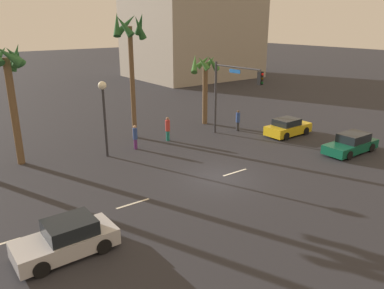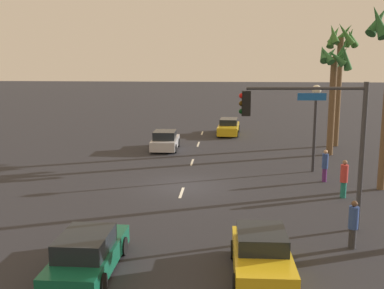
{
  "view_description": "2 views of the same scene",
  "coord_description": "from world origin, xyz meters",
  "px_view_note": "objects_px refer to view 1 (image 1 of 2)",
  "views": [
    {
      "loc": [
        -13.8,
        -15.98,
        9.01
      ],
      "look_at": [
        -1.15,
        1.2,
        2.0
      ],
      "focal_mm": 35.38,
      "sensor_mm": 36.0,
      "label": 1
    },
    {
      "loc": [
        24.32,
        2.29,
        6.81
      ],
      "look_at": [
        -0.21,
        0.42,
        2.24
      ],
      "focal_mm": 43.96,
      "sensor_mm": 36.0,
      "label": 2
    }
  ],
  "objects_px": {
    "car_3": "(67,239)",
    "building_1": "(192,37)",
    "palm_tree_1": "(130,43)",
    "palm_tree_0": "(205,73)",
    "traffic_signal": "(231,88)",
    "pedestrian_0": "(168,128)",
    "pedestrian_2": "(238,120)",
    "streetlamp": "(104,104)",
    "car_2": "(351,144)",
    "palm_tree_2": "(8,74)",
    "pedestrian_1": "(135,136)",
    "car_1": "(288,128)"
  },
  "relations": [
    {
      "from": "car_3",
      "to": "building_1",
      "type": "xyz_separation_m",
      "value": [
        34.42,
        38.22,
        5.75
      ]
    },
    {
      "from": "palm_tree_1",
      "to": "palm_tree_0",
      "type": "bearing_deg",
      "value": 0.53
    },
    {
      "from": "traffic_signal",
      "to": "pedestrian_0",
      "type": "distance_m",
      "value": 5.85
    },
    {
      "from": "palm_tree_1",
      "to": "building_1",
      "type": "bearing_deg",
      "value": 46.09
    },
    {
      "from": "pedestrian_2",
      "to": "pedestrian_0",
      "type": "bearing_deg",
      "value": 169.51
    },
    {
      "from": "streetlamp",
      "to": "palm_tree_1",
      "type": "distance_m",
      "value": 5.92
    },
    {
      "from": "car_2",
      "to": "traffic_signal",
      "type": "relative_size",
      "value": 0.76
    },
    {
      "from": "streetlamp",
      "to": "palm_tree_2",
      "type": "distance_m",
      "value": 5.97
    },
    {
      "from": "traffic_signal",
      "to": "palm_tree_2",
      "type": "relative_size",
      "value": 0.73
    },
    {
      "from": "streetlamp",
      "to": "building_1",
      "type": "height_order",
      "value": "building_1"
    },
    {
      "from": "pedestrian_1",
      "to": "palm_tree_0",
      "type": "height_order",
      "value": "palm_tree_0"
    },
    {
      "from": "car_1",
      "to": "pedestrian_0",
      "type": "distance_m",
      "value": 9.89
    },
    {
      "from": "car_2",
      "to": "palm_tree_2",
      "type": "relative_size",
      "value": 0.56
    },
    {
      "from": "car_1",
      "to": "car_3",
      "type": "xyz_separation_m",
      "value": [
        -20.27,
        -5.76,
        0.0
      ]
    },
    {
      "from": "car_2",
      "to": "palm_tree_1",
      "type": "relative_size",
      "value": 0.47
    },
    {
      "from": "car_2",
      "to": "building_1",
      "type": "distance_m",
      "value": 40.85
    },
    {
      "from": "car_3",
      "to": "pedestrian_2",
      "type": "distance_m",
      "value": 20.11
    },
    {
      "from": "car_2",
      "to": "pedestrian_2",
      "type": "xyz_separation_m",
      "value": [
        -2.65,
        8.96,
        0.31
      ]
    },
    {
      "from": "traffic_signal",
      "to": "palm_tree_2",
      "type": "height_order",
      "value": "palm_tree_2"
    },
    {
      "from": "car_3",
      "to": "palm_tree_0",
      "type": "xyz_separation_m",
      "value": [
        17.03,
        12.76,
        3.92
      ]
    },
    {
      "from": "car_1",
      "to": "pedestrian_0",
      "type": "bearing_deg",
      "value": 152.23
    },
    {
      "from": "traffic_signal",
      "to": "building_1",
      "type": "distance_m",
      "value": 35.27
    },
    {
      "from": "building_1",
      "to": "car_2",
      "type": "bearing_deg",
      "value": -110.66
    },
    {
      "from": "pedestrian_2",
      "to": "palm_tree_0",
      "type": "bearing_deg",
      "value": 103.5
    },
    {
      "from": "car_1",
      "to": "traffic_signal",
      "type": "height_order",
      "value": "traffic_signal"
    },
    {
      "from": "streetlamp",
      "to": "palm_tree_2",
      "type": "height_order",
      "value": "palm_tree_2"
    },
    {
      "from": "traffic_signal",
      "to": "pedestrian_2",
      "type": "bearing_deg",
      "value": 28.22
    },
    {
      "from": "pedestrian_0",
      "to": "palm_tree_0",
      "type": "bearing_deg",
      "value": 23.54
    },
    {
      "from": "car_3",
      "to": "palm_tree_0",
      "type": "relative_size",
      "value": 0.63
    },
    {
      "from": "traffic_signal",
      "to": "pedestrian_1",
      "type": "height_order",
      "value": "traffic_signal"
    },
    {
      "from": "pedestrian_1",
      "to": "palm_tree_2",
      "type": "relative_size",
      "value": 0.22
    },
    {
      "from": "car_2",
      "to": "car_3",
      "type": "distance_m",
      "value": 20.54
    },
    {
      "from": "pedestrian_2",
      "to": "palm_tree_2",
      "type": "distance_m",
      "value": 17.8
    },
    {
      "from": "palm_tree_2",
      "to": "car_1",
      "type": "bearing_deg",
      "value": -17.73
    },
    {
      "from": "car_1",
      "to": "palm_tree_1",
      "type": "relative_size",
      "value": 0.42
    },
    {
      "from": "car_3",
      "to": "traffic_signal",
      "type": "bearing_deg",
      "value": 27.08
    },
    {
      "from": "car_2",
      "to": "palm_tree_1",
      "type": "distance_m",
      "value": 17.75
    },
    {
      "from": "car_2",
      "to": "palm_tree_2",
      "type": "height_order",
      "value": "palm_tree_2"
    },
    {
      "from": "traffic_signal",
      "to": "palm_tree_1",
      "type": "distance_m",
      "value": 8.37
    },
    {
      "from": "pedestrian_2",
      "to": "building_1",
      "type": "height_order",
      "value": "building_1"
    },
    {
      "from": "pedestrian_0",
      "to": "palm_tree_2",
      "type": "bearing_deg",
      "value": 171.58
    },
    {
      "from": "car_1",
      "to": "palm_tree_1",
      "type": "distance_m",
      "value": 14.21
    },
    {
      "from": "car_2",
      "to": "building_1",
      "type": "height_order",
      "value": "building_1"
    },
    {
      "from": "pedestrian_0",
      "to": "car_1",
      "type": "bearing_deg",
      "value": -27.77
    },
    {
      "from": "palm_tree_1",
      "to": "car_3",
      "type": "bearing_deg",
      "value": -127.81
    },
    {
      "from": "palm_tree_2",
      "to": "building_1",
      "type": "xyz_separation_m",
      "value": [
        33.42,
        26.29,
        0.54
      ]
    },
    {
      "from": "traffic_signal",
      "to": "pedestrian_0",
      "type": "height_order",
      "value": "traffic_signal"
    },
    {
      "from": "streetlamp",
      "to": "building_1",
      "type": "bearing_deg",
      "value": 45.13
    },
    {
      "from": "car_2",
      "to": "pedestrian_2",
      "type": "height_order",
      "value": "pedestrian_2"
    },
    {
      "from": "palm_tree_0",
      "to": "building_1",
      "type": "distance_m",
      "value": 30.89
    }
  ]
}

